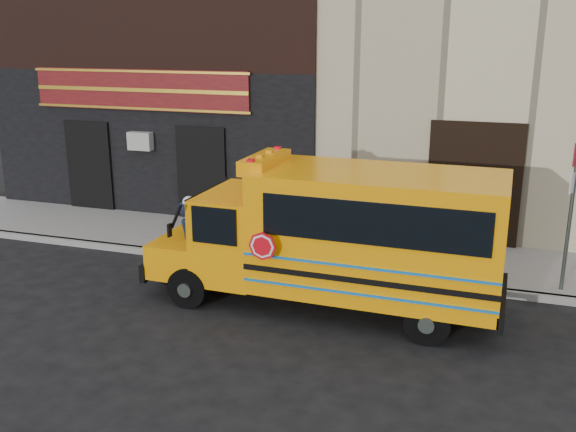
# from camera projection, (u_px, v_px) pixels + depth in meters

# --- Properties ---
(ground) EXTENTS (120.00, 120.00, 0.00)m
(ground) POSITION_uv_depth(u_px,v_px,m) (234.00, 316.00, 12.14)
(ground) COLOR black
(ground) RESTS_ON ground
(curb) EXTENTS (40.00, 0.20, 0.15)m
(curb) POSITION_uv_depth(u_px,v_px,m) (279.00, 266.00, 14.50)
(curb) COLOR gray
(curb) RESTS_ON ground
(sidewalk) EXTENTS (40.00, 3.00, 0.15)m
(sidewalk) POSITION_uv_depth(u_px,v_px,m) (299.00, 246.00, 15.86)
(sidewalk) COLOR gray
(sidewalk) RESTS_ON ground
(building) EXTENTS (20.00, 10.70, 12.00)m
(building) POSITION_uv_depth(u_px,v_px,m) (359.00, 0.00, 19.99)
(building) COLOR beige
(building) RESTS_ON sidewalk
(school_bus) EXTENTS (6.94, 2.45, 2.92)m
(school_bus) POSITION_uv_depth(u_px,v_px,m) (343.00, 234.00, 12.12)
(school_bus) COLOR black
(school_bus) RESTS_ON ground
(sign_pole) EXTENTS (0.14, 0.30, 3.62)m
(sign_pole) POSITION_uv_depth(u_px,v_px,m) (572.00, 202.00, 12.52)
(sign_pole) COLOR #444D46
(sign_pole) RESTS_ON ground
(bicycle) EXTENTS (1.83, 0.53, 1.10)m
(bicycle) POSITION_uv_depth(u_px,v_px,m) (189.00, 263.00, 13.34)
(bicycle) COLOR black
(bicycle) RESTS_ON ground
(cyclist) EXTENTS (0.52, 0.72, 1.83)m
(cyclist) POSITION_uv_depth(u_px,v_px,m) (191.00, 247.00, 13.23)
(cyclist) COLOR black
(cyclist) RESTS_ON ground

